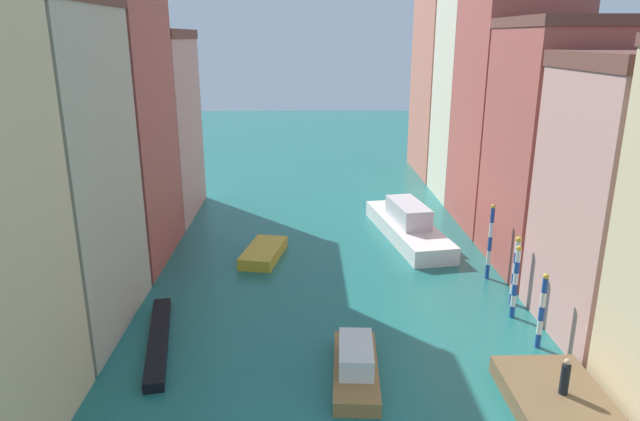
# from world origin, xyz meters

# --- Properties ---
(ground_plane) EXTENTS (154.00, 154.00, 0.00)m
(ground_plane) POSITION_xyz_m (0.00, 24.50, 0.00)
(ground_plane) COLOR #1E6B66
(building_left_1) EXTENTS (7.26, 9.52, 16.66)m
(building_left_1) POSITION_xyz_m (-14.37, 12.36, 8.35)
(building_left_1) COLOR #BCB299
(building_left_1) RESTS_ON ground
(building_left_2) EXTENTS (7.26, 9.70, 21.03)m
(building_left_2) POSITION_xyz_m (-14.37, 22.25, 10.53)
(building_left_2) COLOR #B25147
(building_left_2) RESTS_ON ground
(building_left_3) EXTENTS (7.26, 10.04, 15.02)m
(building_left_3) POSITION_xyz_m (-14.37, 32.10, 7.53)
(building_left_3) COLOR tan
(building_left_3) RESTS_ON ground
(building_right_1) EXTENTS (7.26, 7.88, 13.85)m
(building_right_1) POSITION_xyz_m (14.37, 11.18, 6.94)
(building_right_1) COLOR tan
(building_right_1) RESTS_ON ground
(building_right_2) EXTENTS (7.26, 8.77, 15.61)m
(building_right_2) POSITION_xyz_m (14.37, 19.85, 7.82)
(building_right_2) COLOR #B25147
(building_right_2) RESTS_ON ground
(building_right_3) EXTENTS (7.26, 8.99, 22.29)m
(building_right_3) POSITION_xyz_m (14.37, 28.89, 11.16)
(building_right_3) COLOR #B25147
(building_right_3) RESTS_ON ground
(building_right_4) EXTENTS (7.26, 7.61, 22.57)m
(building_right_4) POSITION_xyz_m (14.37, 37.13, 11.30)
(building_right_4) COLOR beige
(building_right_4) RESTS_ON ground
(building_right_5) EXTENTS (7.26, 11.31, 19.51)m
(building_right_5) POSITION_xyz_m (14.37, 46.93, 9.77)
(building_right_5) COLOR #C6705B
(building_right_5) RESTS_ON ground
(waterfront_dock) EXTENTS (3.76, 5.09, 0.80)m
(waterfront_dock) POSITION_xyz_m (8.63, 5.09, 0.40)
(waterfront_dock) COLOR brown
(waterfront_dock) RESTS_ON ground
(person_on_dock) EXTENTS (0.36, 0.36, 1.56)m
(person_on_dock) POSITION_xyz_m (8.78, 4.78, 1.52)
(person_on_dock) COLOR black
(person_on_dock) RESTS_ON waterfront_dock
(mooring_pole_0) EXTENTS (0.29, 0.29, 3.88)m
(mooring_pole_0) POSITION_xyz_m (9.76, 9.64, 1.98)
(mooring_pole_0) COLOR #1E479E
(mooring_pole_0) RESTS_ON ground
(mooring_pole_1) EXTENTS (0.29, 0.29, 4.10)m
(mooring_pole_1) POSITION_xyz_m (9.60, 12.76, 2.09)
(mooring_pole_1) COLOR #1E479E
(mooring_pole_1) RESTS_ON ground
(mooring_pole_2) EXTENTS (0.35, 0.35, 4.04)m
(mooring_pole_2) POSITION_xyz_m (10.16, 14.31, 2.07)
(mooring_pole_2) COLOR #1E479E
(mooring_pole_2) RESTS_ON ground
(mooring_pole_3) EXTENTS (0.27, 0.27, 4.83)m
(mooring_pole_3) POSITION_xyz_m (9.83, 17.86, 2.46)
(mooring_pole_3) COLOR #1E479E
(mooring_pole_3) RESTS_ON ground
(vaporetto_white) EXTENTS (5.02, 12.31, 2.69)m
(vaporetto_white) POSITION_xyz_m (6.15, 25.54, 0.93)
(vaporetto_white) COLOR white
(vaporetto_white) RESTS_ON ground
(gondola_black) EXTENTS (2.44, 8.34, 0.49)m
(gondola_black) POSITION_xyz_m (-8.77, 10.40, 0.24)
(gondola_black) COLOR black
(gondola_black) RESTS_ON ground
(motorboat_0) EXTENTS (3.14, 5.34, 0.77)m
(motorboat_0) POSITION_xyz_m (-4.38, 21.63, 0.38)
(motorboat_0) COLOR gold
(motorboat_0) RESTS_ON ground
(motorboat_1) EXTENTS (2.31, 5.86, 1.64)m
(motorboat_1) POSITION_xyz_m (0.67, 7.34, 0.63)
(motorboat_1) COLOR olive
(motorboat_1) RESTS_ON ground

